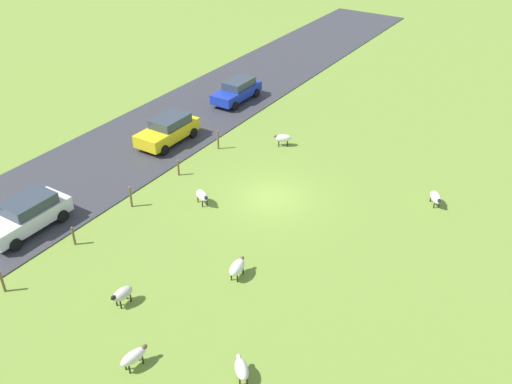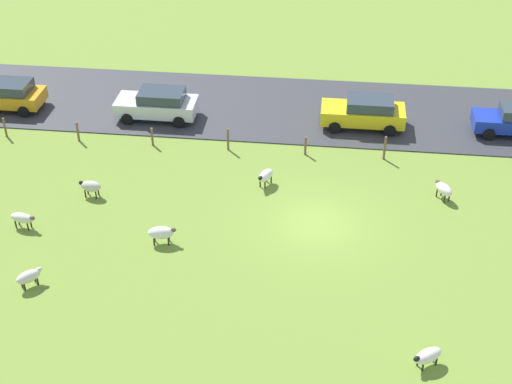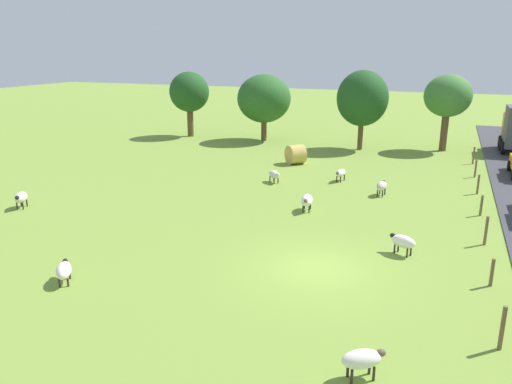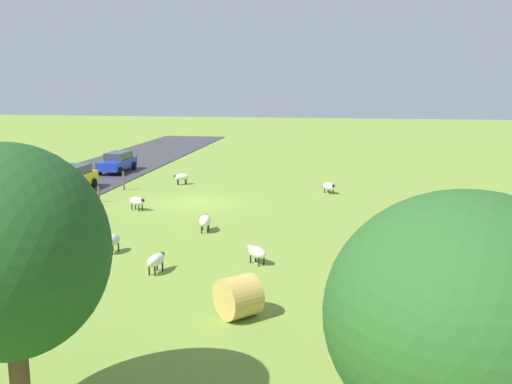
% 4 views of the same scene
% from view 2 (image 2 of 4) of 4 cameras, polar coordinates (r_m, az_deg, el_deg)
% --- Properties ---
extents(ground_plane, '(160.00, 160.00, 0.00)m').
position_cam_2_polar(ground_plane, '(32.10, 4.73, -2.52)').
color(ground_plane, olive).
extents(road_strip, '(8.00, 80.00, 0.06)m').
position_cam_2_polar(road_strip, '(41.26, 5.44, 6.43)').
color(road_strip, '#38383D').
rests_on(road_strip, ground_plane).
extents(sheep_0, '(0.62, 1.12, 0.82)m').
position_cam_2_polar(sheep_0, '(34.33, -12.98, 0.45)').
color(sheep_0, beige).
rests_on(sheep_0, ground_plane).
extents(sheep_2, '(0.71, 1.25, 0.83)m').
position_cam_2_polar(sheep_2, '(30.82, -7.52, -3.22)').
color(sheep_2, white).
rests_on(sheep_2, ground_plane).
extents(sheep_3, '(0.63, 1.24, 0.75)m').
position_cam_2_polar(sheep_3, '(33.08, -18.02, -1.98)').
color(sheep_3, silver).
rests_on(sheep_3, ground_plane).
extents(sheep_4, '(1.06, 1.04, 0.73)m').
position_cam_2_polar(sheep_4, '(29.83, -17.56, -6.40)').
color(sheep_4, silver).
rests_on(sheep_4, ground_plane).
extents(sheep_5, '(1.03, 1.18, 0.72)m').
position_cam_2_polar(sheep_5, '(26.15, 13.46, -12.51)').
color(sheep_5, white).
rests_on(sheep_5, ground_plane).
extents(sheep_6, '(1.16, 0.89, 0.80)m').
position_cam_2_polar(sheep_6, '(34.24, 0.76, 1.31)').
color(sheep_6, white).
rests_on(sheep_6, ground_plane).
extents(sheep_7, '(1.14, 0.96, 0.80)m').
position_cam_2_polar(sheep_7, '(34.39, 14.65, 0.23)').
color(sheep_7, white).
rests_on(sheep_7, ground_plane).
extents(fence_post_0, '(0.12, 0.12, 1.29)m').
position_cam_2_polar(fence_post_0, '(36.81, 10.17, 3.45)').
color(fence_post_0, brown).
rests_on(fence_post_0, ground_plane).
extents(fence_post_1, '(0.12, 0.12, 1.01)m').
position_cam_2_polar(fence_post_1, '(36.79, 3.94, 3.68)').
color(fence_post_1, brown).
rests_on(fence_post_1, ground_plane).
extents(fence_post_2, '(0.12, 0.12, 1.24)m').
position_cam_2_polar(fence_post_2, '(37.07, -2.23, 4.19)').
color(fence_post_2, brown).
rests_on(fence_post_2, ground_plane).
extents(fence_post_3, '(0.12, 0.12, 1.03)m').
position_cam_2_polar(fence_post_3, '(37.88, -8.23, 4.36)').
color(fence_post_3, brown).
rests_on(fence_post_3, ground_plane).
extents(fence_post_4, '(0.12, 0.12, 1.11)m').
position_cam_2_polar(fence_post_4, '(39.02, -13.94, 4.66)').
color(fence_post_4, brown).
rests_on(fence_post_4, ground_plane).
extents(fence_post_5, '(0.12, 0.12, 1.10)m').
position_cam_2_polar(fence_post_5, '(40.53, -19.27, 4.85)').
color(fence_post_5, brown).
rests_on(fence_post_5, ground_plane).
extents(car_0, '(2.12, 4.49, 1.67)m').
position_cam_2_polar(car_0, '(39.47, 8.59, 6.30)').
color(car_0, yellow).
rests_on(car_0, road_strip).
extents(car_1, '(2.18, 4.16, 1.60)m').
position_cam_2_polar(car_1, '(43.35, -19.12, 7.32)').
color(car_1, orange).
rests_on(car_1, road_strip).
extents(car_3, '(2.15, 4.43, 1.65)m').
position_cam_2_polar(car_3, '(40.27, -7.79, 6.95)').
color(car_3, silver).
rests_on(car_3, road_strip).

